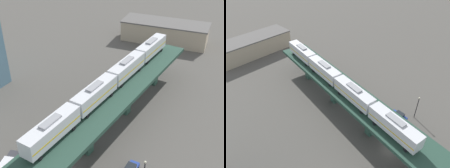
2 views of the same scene
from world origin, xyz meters
TOP-DOWN VIEW (x-y plane):
  - ground_plane at (0.00, 0.00)m, footprint 400.00×400.00m
  - elevated_viaduct at (-0.01, -0.17)m, footprint 15.73×92.38m
  - subway_train at (0.04, 18.03)m, footprint 6.79×49.86m
  - street_car_blue at (10.22, 5.03)m, footprint 1.99×4.42m
  - street_lamp at (13.70, 2.52)m, footprint 0.44×0.44m
  - warehouse_building at (-3.62, 64.81)m, footprint 29.37×12.75m

SIDE VIEW (x-z plane):
  - ground_plane at x=0.00m, z-range 0.00..0.00m
  - street_car_blue at x=10.22m, z-range -0.01..1.88m
  - warehouse_building at x=-3.62m, z-range 0.01..6.81m
  - street_lamp at x=13.70m, z-range 0.64..7.58m
  - elevated_viaduct at x=-0.01m, z-range 2.69..10.18m
  - subway_train at x=0.04m, z-range 7.80..12.25m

